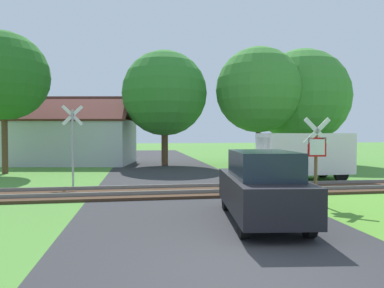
{
  "coord_description": "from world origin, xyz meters",
  "views": [
    {
      "loc": [
        -1.61,
        -5.15,
        2.19
      ],
      "look_at": [
        0.5,
        8.5,
        1.8
      ],
      "focal_mm": 32.0,
      "sensor_mm": 36.0,
      "label": 1
    }
  ],
  "objects_px": {
    "stop_sign_near": "(316,153)",
    "parked_car": "(262,186)",
    "tree_far": "(302,97)",
    "crossing_sign_far": "(73,139)",
    "tree_center": "(165,94)",
    "tree_right": "(258,90)",
    "house": "(75,140)",
    "mail_truck": "(301,154)",
    "tree_left": "(4,76)"
  },
  "relations": [
    {
      "from": "tree_left",
      "to": "parked_car",
      "type": "bearing_deg",
      "value": -49.7
    },
    {
      "from": "tree_center",
      "to": "tree_left",
      "type": "xyz_separation_m",
      "value": [
        -9.18,
        -3.73,
        0.36
      ]
    },
    {
      "from": "tree_left",
      "to": "tree_right",
      "type": "relative_size",
      "value": 0.95
    },
    {
      "from": "tree_left",
      "to": "crossing_sign_far",
      "type": "bearing_deg",
      "value": -49.15
    },
    {
      "from": "stop_sign_near",
      "to": "parked_car",
      "type": "bearing_deg",
      "value": 40.05
    },
    {
      "from": "crossing_sign_far",
      "to": "parked_car",
      "type": "bearing_deg",
      "value": -58.15
    },
    {
      "from": "house",
      "to": "tree_far",
      "type": "height_order",
      "value": "tree_far"
    },
    {
      "from": "stop_sign_near",
      "to": "mail_truck",
      "type": "bearing_deg",
      "value": -108.84
    },
    {
      "from": "stop_sign_near",
      "to": "mail_truck",
      "type": "xyz_separation_m",
      "value": [
        2.12,
        5.29,
        -0.36
      ]
    },
    {
      "from": "tree_center",
      "to": "tree_right",
      "type": "xyz_separation_m",
      "value": [
        6.45,
        -1.19,
        0.22
      ]
    },
    {
      "from": "tree_center",
      "to": "parked_car",
      "type": "distance_m",
      "value": 16.58
    },
    {
      "from": "tree_center",
      "to": "mail_truck",
      "type": "bearing_deg",
      "value": -56.55
    },
    {
      "from": "stop_sign_near",
      "to": "tree_right",
      "type": "relative_size",
      "value": 0.33
    },
    {
      "from": "tree_far",
      "to": "tree_right",
      "type": "relative_size",
      "value": 1.04
    },
    {
      "from": "tree_right",
      "to": "house",
      "type": "bearing_deg",
      "value": 165.15
    },
    {
      "from": "stop_sign_near",
      "to": "tree_center",
      "type": "relative_size",
      "value": 0.34
    },
    {
      "from": "stop_sign_near",
      "to": "tree_right",
      "type": "xyz_separation_m",
      "value": [
        2.73,
        12.93,
        3.68
      ]
    },
    {
      "from": "tree_far",
      "to": "parked_car",
      "type": "bearing_deg",
      "value": -119.46
    },
    {
      "from": "tree_left",
      "to": "mail_truck",
      "type": "height_order",
      "value": "tree_left"
    },
    {
      "from": "stop_sign_near",
      "to": "crossing_sign_far",
      "type": "height_order",
      "value": "crossing_sign_far"
    },
    {
      "from": "parked_car",
      "to": "mail_truck",
      "type": "bearing_deg",
      "value": 64.05
    },
    {
      "from": "stop_sign_near",
      "to": "tree_far",
      "type": "xyz_separation_m",
      "value": [
        6.61,
        14.23,
        3.43
      ]
    },
    {
      "from": "tree_far",
      "to": "tree_right",
      "type": "xyz_separation_m",
      "value": [
        -3.88,
        -1.3,
        0.26
      ]
    },
    {
      "from": "crossing_sign_far",
      "to": "tree_far",
      "type": "height_order",
      "value": "tree_far"
    },
    {
      "from": "parked_car",
      "to": "tree_center",
      "type": "bearing_deg",
      "value": 101.18
    },
    {
      "from": "crossing_sign_far",
      "to": "house",
      "type": "height_order",
      "value": "house"
    },
    {
      "from": "stop_sign_near",
      "to": "tree_right",
      "type": "bearing_deg",
      "value": -98.93
    },
    {
      "from": "stop_sign_near",
      "to": "tree_right",
      "type": "height_order",
      "value": "tree_right"
    },
    {
      "from": "crossing_sign_far",
      "to": "tree_center",
      "type": "relative_size",
      "value": 0.43
    },
    {
      "from": "house",
      "to": "stop_sign_near",
      "type": "bearing_deg",
      "value": -48.87
    },
    {
      "from": "crossing_sign_far",
      "to": "mail_truck",
      "type": "xyz_separation_m",
      "value": [
        10.4,
        0.24,
        -0.74
      ]
    },
    {
      "from": "stop_sign_near",
      "to": "parked_car",
      "type": "relative_size",
      "value": 0.65
    },
    {
      "from": "tree_right",
      "to": "mail_truck",
      "type": "bearing_deg",
      "value": -94.58
    },
    {
      "from": "crossing_sign_far",
      "to": "tree_left",
      "type": "height_order",
      "value": "tree_left"
    },
    {
      "from": "tree_far",
      "to": "house",
      "type": "bearing_deg",
      "value": 172.77
    },
    {
      "from": "tree_left",
      "to": "tree_far",
      "type": "xyz_separation_m",
      "value": [
        19.5,
        3.84,
        -0.4
      ]
    },
    {
      "from": "crossing_sign_far",
      "to": "tree_center",
      "type": "height_order",
      "value": "tree_center"
    },
    {
      "from": "house",
      "to": "tree_left",
      "type": "relative_size",
      "value": 1.19
    },
    {
      "from": "parked_car",
      "to": "crossing_sign_far",
      "type": "bearing_deg",
      "value": 136.66
    },
    {
      "from": "house",
      "to": "tree_center",
      "type": "xyz_separation_m",
      "value": [
        6.47,
        -2.23,
        3.3
      ]
    },
    {
      "from": "house",
      "to": "tree_center",
      "type": "relative_size",
      "value": 1.17
    },
    {
      "from": "house",
      "to": "parked_car",
      "type": "distance_m",
      "value": 19.81
    },
    {
      "from": "house",
      "to": "parked_car",
      "type": "height_order",
      "value": "house"
    },
    {
      "from": "tree_left",
      "to": "house",
      "type": "bearing_deg",
      "value": 65.59
    },
    {
      "from": "tree_center",
      "to": "tree_far",
      "type": "distance_m",
      "value": 10.33
    },
    {
      "from": "tree_center",
      "to": "house",
      "type": "bearing_deg",
      "value": 160.98
    },
    {
      "from": "crossing_sign_far",
      "to": "tree_center",
      "type": "bearing_deg",
      "value": 55.32
    },
    {
      "from": "tree_center",
      "to": "parked_car",
      "type": "bearing_deg",
      "value": -85.61
    },
    {
      "from": "tree_far",
      "to": "tree_right",
      "type": "height_order",
      "value": "tree_far"
    },
    {
      "from": "crossing_sign_far",
      "to": "tree_far",
      "type": "bearing_deg",
      "value": 23.65
    }
  ]
}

